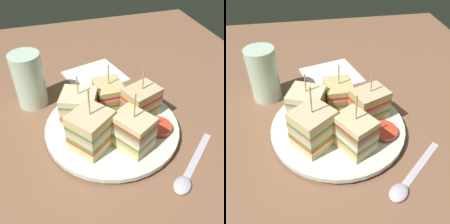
# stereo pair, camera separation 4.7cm
# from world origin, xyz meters

# --- Properties ---
(ground_plane) EXTENTS (1.12, 0.88, 0.02)m
(ground_plane) POSITION_xyz_m (0.00, 0.00, -0.01)
(ground_plane) COLOR brown
(plate) EXTENTS (0.25, 0.25, 0.02)m
(plate) POSITION_xyz_m (0.00, 0.00, 0.01)
(plate) COLOR white
(plate) RESTS_ON ground_plane
(sandwich_wedge_0) EXTENTS (0.08, 0.07, 0.11)m
(sandwich_wedge_0) POSITION_xyz_m (0.06, 0.02, 0.05)
(sandwich_wedge_0) COLOR beige
(sandwich_wedge_0) RESTS_ON plate
(sandwich_wedge_1) EXTENTS (0.07, 0.08, 0.10)m
(sandwich_wedge_1) POSITION_xyz_m (-0.01, 0.06, 0.05)
(sandwich_wedge_1) COLOR #DAB67E
(sandwich_wedge_1) RESTS_ON plate
(sandwich_wedge_2) EXTENTS (0.06, 0.05, 0.09)m
(sandwich_wedge_2) POSITION_xyz_m (-0.06, 0.01, 0.04)
(sandwich_wedge_2) COLOR #E2B883
(sandwich_wedge_2) RESTS_ON plate
(sandwich_wedge_3) EXTENTS (0.08, 0.08, 0.09)m
(sandwich_wedge_3) POSITION_xyz_m (-0.03, -0.05, 0.05)
(sandwich_wedge_3) COLOR beige
(sandwich_wedge_3) RESTS_ON plate
(sandwich_wedge_4) EXTENTS (0.08, 0.08, 0.12)m
(sandwich_wedge_4) POSITION_xyz_m (0.04, -0.05, 0.05)
(sandwich_wedge_4) COLOR beige
(sandwich_wedge_4) RESTS_ON plate
(chip_pile) EXTENTS (0.07, 0.08, 0.03)m
(chip_pile) POSITION_xyz_m (0.01, 0.01, 0.03)
(chip_pile) COLOR #DFC05A
(chip_pile) RESTS_ON plate
(salad_garnish) EXTENTS (0.06, 0.07, 0.01)m
(salad_garnish) POSITION_xyz_m (0.03, 0.07, 0.02)
(salad_garnish) COLOR #488333
(salad_garnish) RESTS_ON plate
(spoon) EXTENTS (0.11, 0.13, 0.01)m
(spoon) POSITION_xyz_m (0.14, 0.08, 0.00)
(spoon) COLOR silver
(spoon) RESTS_ON ground_plane
(napkin) EXTENTS (0.15, 0.16, 0.01)m
(napkin) POSITION_xyz_m (-0.19, 0.02, 0.00)
(napkin) COLOR white
(napkin) RESTS_ON ground_plane
(drinking_glass) EXTENTS (0.06, 0.06, 0.11)m
(drinking_glass) POSITION_xyz_m (-0.13, -0.13, 0.05)
(drinking_glass) COLOR silver
(drinking_glass) RESTS_ON ground_plane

